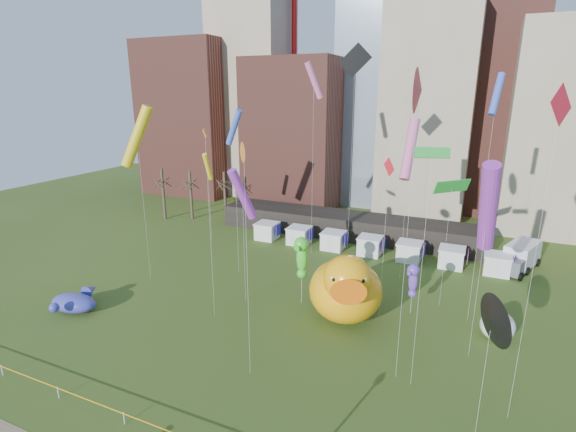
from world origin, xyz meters
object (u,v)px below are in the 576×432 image
at_px(whale_inflatable, 75,302).
at_px(box_truck, 520,256).
at_px(small_duck, 498,325).
at_px(big_duck, 346,288).
at_px(seahorse_purple, 413,278).
at_px(seahorse_green, 302,254).

distance_m(whale_inflatable, box_truck, 49.40).
bearing_deg(box_truck, small_duck, -77.30).
xyz_separation_m(big_duck, small_duck, (12.84, 2.23, -1.90)).
height_order(seahorse_purple, box_truck, seahorse_purple).
relative_size(big_duck, whale_inflatable, 1.69).
bearing_deg(seahorse_purple, whale_inflatable, -137.77).
bearing_deg(seahorse_purple, seahorse_green, -147.86).
xyz_separation_m(small_duck, box_truck, (2.64, 17.96, 0.21)).
bearing_deg(seahorse_purple, big_duck, -125.94).
relative_size(seahorse_green, seahorse_purple, 1.40).
distance_m(small_duck, seahorse_purple, 7.94).
relative_size(small_duck, box_truck, 0.52).
xyz_separation_m(seahorse_green, whale_inflatable, (-19.38, -10.40, -4.32)).
relative_size(big_duck, box_truck, 1.31).
bearing_deg(big_duck, whale_inflatable, -178.47).
height_order(seahorse_green, seahorse_purple, seahorse_green).
relative_size(seahorse_green, whale_inflatable, 1.17).
distance_m(big_duck, whale_inflatable, 26.07).
xyz_separation_m(big_duck, whale_inflatable, (-24.34, -9.04, -2.34)).
distance_m(small_duck, box_truck, 18.16).
distance_m(big_duck, seahorse_purple, 6.60).
bearing_deg(seahorse_green, seahorse_purple, 14.16).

